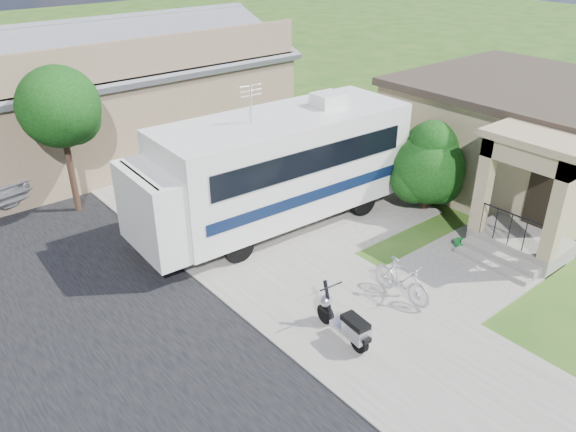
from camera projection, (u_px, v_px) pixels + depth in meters
ground at (368, 293)px, 13.87m from camera, size 120.00×120.00×0.00m
sidewalk_slab at (145, 177)px, 20.13m from camera, size 4.00×80.00×0.06m
driveway_slab at (296, 211)px, 17.78m from camera, size 7.00×6.00×0.05m
walk_slab at (474, 267)px, 14.87m from camera, size 4.00×3.00×0.05m
house at (521, 134)px, 19.04m from camera, size 9.47×7.80×3.54m
warehouse at (116, 96)px, 22.51m from camera, size 12.50×8.40×5.04m
street_tree_a at (62, 110)px, 16.48m from camera, size 2.44×2.40×4.58m
motorhome at (275, 166)px, 16.25m from camera, size 8.58×3.06×4.34m
shrub at (429, 165)px, 17.29m from camera, size 2.41×2.30×2.95m
scooter at (346, 323)px, 12.03m from camera, size 0.59×1.68×1.11m
bicycle at (401, 282)px, 13.40m from camera, size 0.50×1.68×1.01m
garden_hose at (461, 245)px, 15.78m from camera, size 0.40×0.40×0.18m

